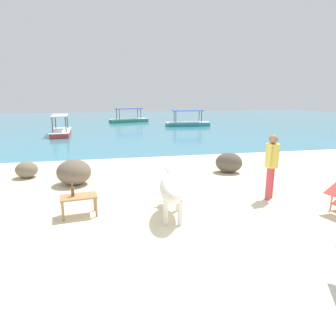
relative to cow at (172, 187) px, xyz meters
The scene contains 12 objects.
sand_beach 1.15m from the cow, 55.08° to the right, with size 18.00×14.00×0.04m, color beige.
water_surface 21.26m from the cow, 88.57° to the left, with size 60.00×36.00×0.03m, color teal.
cow is the anchor object (origin of this frame).
low_bench_table 2.03m from the cow, 167.20° to the left, with size 0.81×0.54×0.45m.
bottle 2.12m from the cow, 167.92° to the left, with size 0.07×0.07×0.30m.
person_standing 2.71m from the cow, 12.89° to the left, with size 0.40×0.38×1.62m.
shore_rock_large 5.50m from the cow, 134.28° to the left, with size 0.67×0.66×0.51m, color #756651.
shore_rock_medium 4.21m from the cow, 50.56° to the left, with size 0.89×0.71×0.67m, color brown.
shore_rock_small 3.69m from the cow, 128.55° to the left, with size 1.00×0.96×0.73m, color #6B5B4C.
boat_red 15.01m from the cow, 106.31° to the left, with size 1.41×3.74×1.29m.
boat_green 22.75m from the cow, 87.96° to the left, with size 3.85×2.20×1.29m.
boat_teal 19.01m from the cow, 73.62° to the left, with size 3.72×1.30×1.29m.
Camera 1 is at (-1.83, -5.04, 2.61)m, focal length 31.63 mm.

